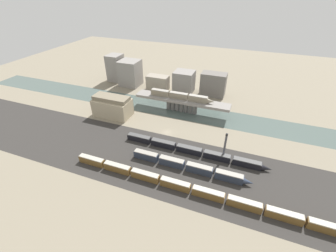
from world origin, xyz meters
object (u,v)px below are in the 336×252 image
(signal_tower, at_px, (225,147))
(warehouse_building, at_px, (112,106))
(train_yard_far, at_px, (193,151))
(train_on_bridge, at_px, (181,96))
(train_yard_mid, at_px, (188,166))
(train_yard_near, at_px, (195,190))

(signal_tower, bearing_deg, warehouse_building, 166.06)
(train_yard_far, bearing_deg, signal_tower, 3.58)
(train_on_bridge, bearing_deg, signal_tower, -48.43)
(train_yard_far, relative_size, warehouse_building, 3.16)
(train_yard_far, distance_m, warehouse_building, 60.44)
(train_on_bridge, relative_size, warehouse_building, 1.81)
(train_on_bridge, height_order, signal_tower, signal_tower)
(warehouse_building, bearing_deg, signal_tower, -13.94)
(train_yard_mid, bearing_deg, signal_tower, 42.86)
(train_yard_near, bearing_deg, train_yard_mid, 117.57)
(train_yard_mid, xyz_separation_m, train_yard_far, (-1.19, 11.72, -0.25))
(train_yard_far, relative_size, signal_tower, 4.83)
(train_yard_near, bearing_deg, train_yard_far, 107.49)
(signal_tower, bearing_deg, train_yard_mid, -137.14)
(train_on_bridge, bearing_deg, train_yard_near, -67.16)
(train_yard_near, xyz_separation_m, train_yard_mid, (-6.30, 12.07, 0.11))
(train_yard_far, xyz_separation_m, warehouse_building, (-57.26, 18.81, 4.58))
(train_on_bridge, bearing_deg, train_yard_far, -64.08)
(train_yard_mid, xyz_separation_m, warehouse_building, (-58.45, 30.54, 4.33))
(train_on_bridge, relative_size, train_yard_near, 0.37)
(train_yard_near, distance_m, warehouse_building, 77.64)
(warehouse_building, bearing_deg, train_yard_far, -18.19)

